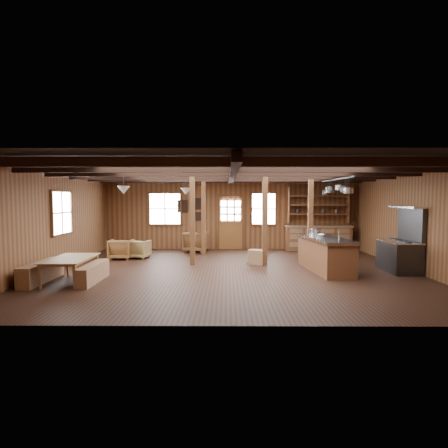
{
  "coord_description": "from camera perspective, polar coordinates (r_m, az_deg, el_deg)",
  "views": [
    {
      "loc": [
        -0.16,
        -10.31,
        2.03
      ],
      "look_at": [
        -0.24,
        0.72,
        1.26
      ],
      "focal_mm": 30.0,
      "sensor_mm": 36.0,
      "label": 1
    }
  ],
  "objects": [
    {
      "name": "window_back_left",
      "position": [
        14.97,
        -8.98,
        2.3
      ],
      "size": [
        1.32,
        0.06,
        1.32
      ],
      "color": "white",
      "rests_on": "wall_back"
    },
    {
      "name": "dining_table",
      "position": [
        9.82,
        -22.13,
        -6.49
      ],
      "size": [
        0.96,
        1.68,
        0.59
      ],
      "primitive_type": "imported",
      "rotation": [
        0.0,
        0.0,
        1.59
      ],
      "color": "#976F44",
      "rests_on": "floor"
    },
    {
      "name": "timber_posts",
      "position": [
        12.42,
        3.55,
        1.08
      ],
      "size": [
        3.95,
        2.35,
        2.8
      ],
      "color": "#4E2C16",
      "rests_on": "floor"
    },
    {
      "name": "back_door",
      "position": [
        14.8,
        1.03,
        -0.46
      ],
      "size": [
        1.02,
        0.08,
        2.15
      ],
      "color": "brown",
      "rests_on": "floor"
    },
    {
      "name": "bowl",
      "position": [
        10.94,
        14.49,
        -1.68
      ],
      "size": [
        0.28,
        0.28,
        0.07
      ],
      "primitive_type": "imported",
      "rotation": [
        0.0,
        0.0,
        -0.05
      ],
      "color": "silver",
      "rests_on": "kitchen_island"
    },
    {
      "name": "notice_boards",
      "position": [
        14.83,
        -4.77,
        2.47
      ],
      "size": [
        1.08,
        0.03,
        0.9
      ],
      "color": "silver",
      "rests_on": "wall_back"
    },
    {
      "name": "kitchen_island",
      "position": [
        10.79,
        15.14,
        -4.42
      ],
      "size": [
        1.14,
        2.58,
        1.2
      ],
      "rotation": [
        0.0,
        0.0,
        0.11
      ],
      "color": "brown",
      "rests_on": "floor"
    },
    {
      "name": "bench_wall",
      "position": [
        10.14,
        -26.06,
        -6.59
      ],
      "size": [
        0.33,
        1.74,
        0.48
      ],
      "primitive_type": "cube",
      "color": "brown",
      "rests_on": "floor"
    },
    {
      "name": "window_left",
      "position": [
        11.83,
        -23.54,
        1.58
      ],
      "size": [
        0.14,
        1.24,
        1.32
      ],
      "color": "white",
      "rests_on": "wall_back"
    },
    {
      "name": "pot_rack",
      "position": [
        11.05,
        16.7,
        5.12
      ],
      "size": [
        0.4,
        3.0,
        0.44
      ],
      "color": "#323235",
      "rests_on": "ceiling"
    },
    {
      "name": "room",
      "position": [
        10.33,
        1.3,
        0.49
      ],
      "size": [
        10.04,
        9.04,
        2.84
      ],
      "color": "black",
      "rests_on": "ground"
    },
    {
      "name": "counter_pot",
      "position": [
        11.42,
        13.72,
        -1.13
      ],
      "size": [
        0.31,
        0.31,
        0.19
      ],
      "primitive_type": "cylinder",
      "color": "silver",
      "rests_on": "kitchen_island"
    },
    {
      "name": "back_counter",
      "position": [
        15.01,
        14.13,
        -1.59
      ],
      "size": [
        2.55,
        0.6,
        2.45
      ],
      "color": "brown",
      "rests_on": "floor"
    },
    {
      "name": "commercial_range",
      "position": [
        11.44,
        25.33,
        -3.6
      ],
      "size": [
        0.77,
        1.46,
        1.8
      ],
      "color": "#323235",
      "rests_on": "floor"
    },
    {
      "name": "window_back_right",
      "position": [
        14.84,
        6.06,
        2.31
      ],
      "size": [
        1.02,
        0.06,
        1.32
      ],
      "color": "white",
      "rests_on": "wall_back"
    },
    {
      "name": "step_stool",
      "position": [
        11.53,
        4.95,
        -5.04
      ],
      "size": [
        0.59,
        0.49,
        0.45
      ],
      "primitive_type": "cube",
      "rotation": [
        0.0,
        0.0,
        -0.31
      ],
      "color": "brown",
      "rests_on": "floor"
    },
    {
      "name": "bench_aisle",
      "position": [
        9.66,
        -19.35,
        -7.05
      ],
      "size": [
        0.3,
        1.59,
        0.44
      ],
      "primitive_type": "cube",
      "color": "brown",
      "rests_on": "floor"
    },
    {
      "name": "ceiling_joists",
      "position": [
        10.5,
        1.29,
        7.54
      ],
      "size": [
        9.8,
        8.82,
        0.18
      ],
      "color": "black",
      "rests_on": "ceiling"
    },
    {
      "name": "armchair_a",
      "position": [
        12.9,
        -15.46,
        -3.72
      ],
      "size": [
        0.73,
        0.75,
        0.66
      ],
      "primitive_type": "imported",
      "rotation": [
        0.0,
        0.0,
        3.17
      ],
      "color": "brown",
      "rests_on": "floor"
    },
    {
      "name": "armchair_b",
      "position": [
        14.13,
        -4.32,
        -2.72
      ],
      "size": [
        0.97,
        0.99,
        0.76
      ],
      "primitive_type": "imported",
      "rotation": [
        0.0,
        0.0,
        2.93
      ],
      "color": "brown",
      "rests_on": "floor"
    },
    {
      "name": "pendant_lamps",
      "position": [
        11.5,
        -10.1,
        5.03
      ],
      "size": [
        1.86,
        2.36,
        0.66
      ],
      "color": "#323235",
      "rests_on": "ceiling"
    },
    {
      "name": "armchair_c",
      "position": [
        12.95,
        -12.88,
        -3.73
      ],
      "size": [
        0.78,
        0.79,
        0.62
      ],
      "primitive_type": "imported",
      "rotation": [
        0.0,
        0.0,
        2.96
      ],
      "color": "olive",
      "rests_on": "floor"
    }
  ]
}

